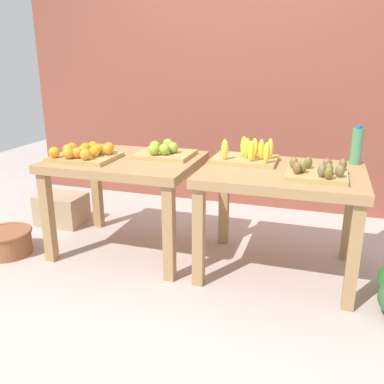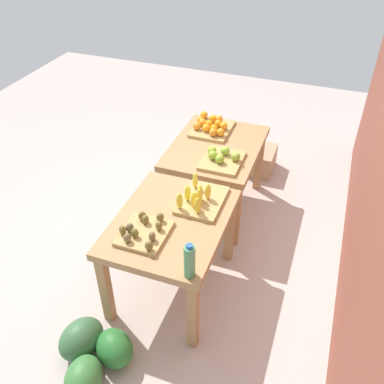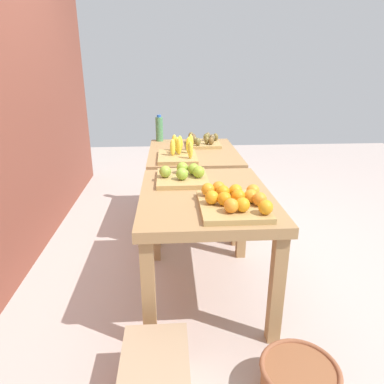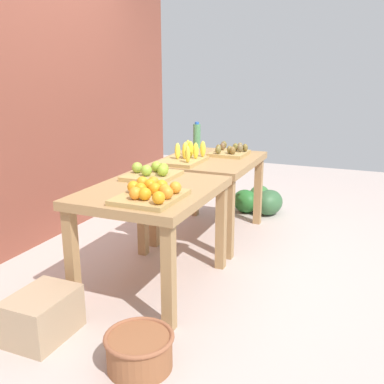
{
  "view_description": "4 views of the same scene",
  "coord_description": "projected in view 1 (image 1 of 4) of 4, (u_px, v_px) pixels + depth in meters",
  "views": [
    {
      "loc": [
        0.8,
        -2.67,
        1.42
      ],
      "look_at": [
        -0.04,
        -0.03,
        0.52
      ],
      "focal_mm": 39.17,
      "sensor_mm": 36.0,
      "label": 1
    },
    {
      "loc": [
        2.71,
        0.95,
        2.78
      ],
      "look_at": [
        0.03,
        -0.03,
        0.59
      ],
      "focal_mm": 39.71,
      "sensor_mm": 36.0,
      "label": 2
    },
    {
      "loc": [
        -2.56,
        0.21,
        1.46
      ],
      "look_at": [
        0.08,
        0.04,
        0.5
      ],
      "focal_mm": 32.62,
      "sensor_mm": 36.0,
      "label": 3
    },
    {
      "loc": [
        -3.09,
        -1.36,
        1.49
      ],
      "look_at": [
        0.09,
        -0.02,
        0.53
      ],
      "focal_mm": 41.1,
      "sensor_mm": 36.0,
      "label": 4
    }
  ],
  "objects": [
    {
      "name": "cardboard_produce_box",
      "position": [
        62.0,
        209.0,
        3.71
      ],
      "size": [
        0.4,
        0.3,
        0.27
      ],
      "primitive_type": "cube",
      "color": "tan",
      "rests_on": "ground_plane"
    },
    {
      "name": "back_wall",
      "position": [
        242.0,
        48.0,
        3.85
      ],
      "size": [
        4.4,
        0.12,
        3.0
      ],
      "primitive_type": "cube",
      "color": "brown",
      "rests_on": "ground_plane"
    },
    {
      "name": "water_bottle",
      "position": [
        357.0,
        146.0,
        2.81
      ],
      "size": [
        0.07,
        0.07,
        0.26
      ],
      "color": "#4C8C59",
      "rests_on": "display_table_right"
    },
    {
      "name": "ground_plane",
      "position": [
        199.0,
        259.0,
        3.09
      ],
      "size": [
        8.0,
        8.0,
        0.0
      ],
      "primitive_type": "plane",
      "color": "#BAA9A1"
    },
    {
      "name": "kiwi_bin",
      "position": [
        317.0,
        172.0,
        2.52
      ],
      "size": [
        0.36,
        0.33,
        0.1
      ],
      "color": "tan",
      "rests_on": "display_table_right"
    },
    {
      "name": "apple_bin",
      "position": [
        164.0,
        152.0,
        3.06
      ],
      "size": [
        0.4,
        0.34,
        0.11
      ],
      "color": "tan",
      "rests_on": "display_table_left"
    },
    {
      "name": "display_table_right",
      "position": [
        281.0,
        186.0,
        2.73
      ],
      "size": [
        1.04,
        0.8,
        0.72
      ],
      "color": "#A27B4E",
      "rests_on": "ground_plane"
    },
    {
      "name": "wicker_basket",
      "position": [
        8.0,
        241.0,
        3.14
      ],
      "size": [
        0.36,
        0.36,
        0.19
      ],
      "color": "brown",
      "rests_on": "ground_plane"
    },
    {
      "name": "banana_crate",
      "position": [
        247.0,
        156.0,
        2.88
      ],
      "size": [
        0.44,
        0.32,
        0.17
      ],
      "color": "tan",
      "rests_on": "display_table_right"
    },
    {
      "name": "display_table_left",
      "position": [
        126.0,
        172.0,
        3.06
      ],
      "size": [
        1.04,
        0.8,
        0.72
      ],
      "color": "#A27B4E",
      "rests_on": "ground_plane"
    },
    {
      "name": "orange_bin",
      "position": [
        85.0,
        153.0,
        2.97
      ],
      "size": [
        0.44,
        0.37,
        0.11
      ],
      "color": "tan",
      "rests_on": "display_table_left"
    }
  ]
}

